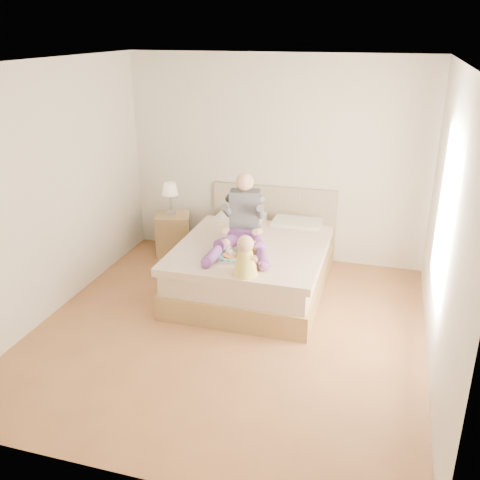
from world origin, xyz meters
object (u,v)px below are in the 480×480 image
(tray, at_px, (239,256))
(baby, at_px, (246,259))
(bed, at_px, (255,262))
(nightstand, at_px, (173,234))
(adult, at_px, (243,225))

(tray, xyz_separation_m, baby, (0.18, -0.38, 0.15))
(bed, height_order, nightstand, bed)
(adult, distance_m, baby, 0.79)
(tray, bearing_deg, nightstand, 123.36)
(bed, relative_size, baby, 5.03)
(adult, xyz_separation_m, tray, (0.06, -0.38, -0.22))
(bed, xyz_separation_m, nightstand, (-1.37, 0.68, -0.04))
(bed, xyz_separation_m, adult, (-0.10, -0.21, 0.54))
(adult, relative_size, tray, 2.13)
(nightstand, relative_size, adult, 0.53)
(bed, relative_size, nightstand, 3.81)
(adult, bearing_deg, tray, -89.52)
(bed, bearing_deg, adult, -114.53)
(bed, relative_size, tray, 4.30)
(adult, relative_size, baby, 2.49)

